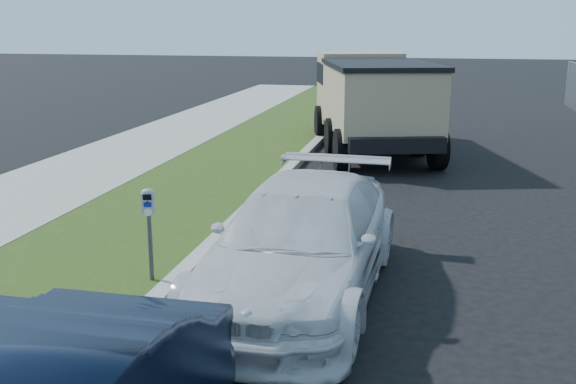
# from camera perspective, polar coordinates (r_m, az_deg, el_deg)

# --- Properties ---
(ground) EXTENTS (120.00, 120.00, 0.00)m
(ground) POSITION_cam_1_polar(r_m,az_deg,el_deg) (8.88, 7.56, -8.29)
(ground) COLOR black
(ground) RESTS_ON ground
(streetside) EXTENTS (6.12, 50.00, 0.15)m
(streetside) POSITION_cam_1_polar(r_m,az_deg,el_deg) (12.36, -18.21, -2.08)
(streetside) COLOR gray
(streetside) RESTS_ON ground
(parking_meter) EXTENTS (0.19, 0.15, 1.23)m
(parking_meter) POSITION_cam_1_polar(r_m,az_deg,el_deg) (8.72, -11.71, -1.90)
(parking_meter) COLOR #3F4247
(parking_meter) RESTS_ON ground
(white_wagon) EXTENTS (2.20, 5.00, 1.43)m
(white_wagon) POSITION_cam_1_polar(r_m,az_deg,el_deg) (8.43, 1.12, -4.23)
(white_wagon) COLOR silver
(white_wagon) RESTS_ON ground
(dump_truck) EXTENTS (4.03, 6.83, 2.52)m
(dump_truck) POSITION_cam_1_polar(r_m,az_deg,el_deg) (18.35, 7.05, 7.94)
(dump_truck) COLOR black
(dump_truck) RESTS_ON ground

